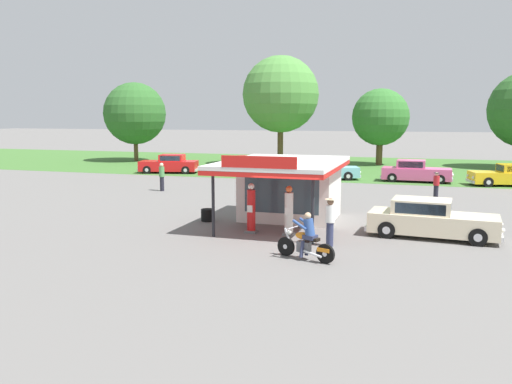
{
  "coord_description": "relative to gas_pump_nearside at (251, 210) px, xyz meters",
  "views": [
    {
      "loc": [
        4.59,
        -18.44,
        4.64
      ],
      "look_at": [
        -2.14,
        2.63,
        1.4
      ],
      "focal_mm": 36.23,
      "sensor_mm": 36.0,
      "label": 1
    }
  ],
  "objects": [
    {
      "name": "service_station_kiosk",
      "position": [
        0.78,
        3.06,
        0.69
      ],
      "size": [
        4.8,
        6.94,
        3.22
      ],
      "color": "silver",
      "rests_on": "ground"
    },
    {
      "name": "gas_pump_offside",
      "position": [
        1.56,
        -0.0,
        -0.02
      ],
      "size": [
        0.44,
        0.44,
        1.97
      ],
      "color": "slate",
      "rests_on": "ground"
    },
    {
      "name": "bystander_admiring_sedan",
      "position": [
        -9.04,
        9.49,
        0.02
      ],
      "size": [
        0.34,
        0.34,
        1.77
      ],
      "color": "black",
      "rests_on": "ground"
    },
    {
      "name": "bystander_leaning_by_kiosk",
      "position": [
        7.31,
        11.44,
        -0.12
      ],
      "size": [
        0.34,
        0.34,
        1.52
      ],
      "color": "black",
      "rests_on": "ground"
    },
    {
      "name": "grass_verge_strip",
      "position": [
        1.79,
        29.09,
        -0.92
      ],
      "size": [
        120.0,
        24.0,
        0.01
      ],
      "primitive_type": "cube",
      "color": "#3D6B2D",
      "rests_on": "ground"
    },
    {
      "name": "parked_car_back_row_centre",
      "position": [
        -13.48,
        19.16,
        -0.22
      ],
      "size": [
        5.17,
        3.0,
        1.53
      ],
      "color": "red",
      "rests_on": "ground"
    },
    {
      "name": "tree_oak_far_right",
      "position": [
        -6.48,
        28.59,
        5.79
      ],
      "size": [
        7.22,
        7.22,
        10.34
      ],
      "color": "brown",
      "rests_on": "ground"
    },
    {
      "name": "bystander_strolling_foreground",
      "position": [
        3.4,
        -1.26,
        0.02
      ],
      "size": [
        0.38,
        0.38,
        1.75
      ],
      "color": "#2D3351",
      "rests_on": "ground"
    },
    {
      "name": "tree_oak_left",
      "position": [
        -22.15,
        28.52,
        4.03
      ],
      "size": [
        6.41,
        6.41,
        8.16
      ],
      "color": "brown",
      "rests_on": "ground"
    },
    {
      "name": "tree_oak_far_left",
      "position": [
        2.52,
        31.99,
        3.54
      ],
      "size": [
        5.43,
        5.43,
        7.3
      ],
      "color": "brown",
      "rests_on": "ground"
    },
    {
      "name": "parked_car_back_row_centre_right",
      "position": [
        -6.94,
        20.59,
        -0.25
      ],
      "size": [
        5.63,
        2.93,
        1.46
      ],
      "color": "#993819",
      "rests_on": "ground"
    },
    {
      "name": "spare_tire_stack",
      "position": [
        -2.58,
        1.62,
        -0.65
      ],
      "size": [
        0.6,
        0.6,
        0.54
      ],
      "color": "black",
      "rests_on": "ground"
    },
    {
      "name": "gas_pump_nearside",
      "position": [
        0.0,
        0.0,
        0.0
      ],
      "size": [
        0.44,
        0.44,
        2.01
      ],
      "color": "slate",
      "rests_on": "ground"
    },
    {
      "name": "motorcycle_with_rider",
      "position": [
        2.96,
        -3.25,
        -0.27
      ],
      "size": [
        2.06,
        0.95,
        1.58
      ],
      "color": "black",
      "rests_on": "ground"
    },
    {
      "name": "featured_classic_sedan",
      "position": [
        6.86,
        1.33,
        -0.23
      ],
      "size": [
        5.07,
        2.15,
        1.48
      ],
      "color": "beige",
      "rests_on": "ground"
    },
    {
      "name": "parked_car_second_row_spare",
      "position": [
        -0.68,
        18.59,
        -0.24
      ],
      "size": [
        5.83,
        3.23,
        1.52
      ],
      "color": "#7AC6D1",
      "rests_on": "ground"
    },
    {
      "name": "ground_plane",
      "position": [
        1.79,
        -0.91,
        -0.92
      ],
      "size": [
        300.0,
        300.0,
        0.0
      ],
      "primitive_type": "plane",
      "color": "slate"
    },
    {
      "name": "parked_car_back_row_left",
      "position": [
        6.09,
        19.14,
        -0.21
      ],
      "size": [
        4.99,
        1.95,
        1.56
      ],
      "color": "#E55993",
      "rests_on": "ground"
    }
  ]
}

